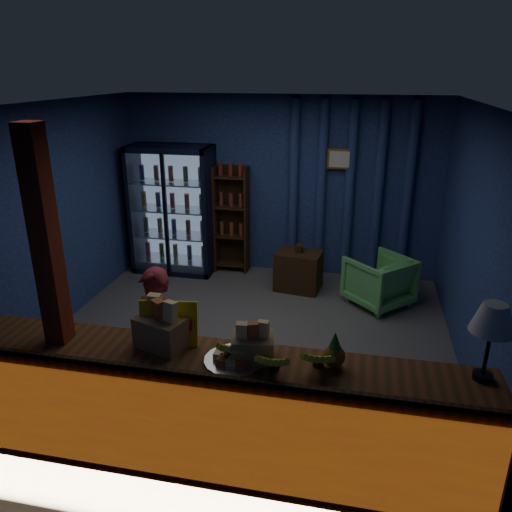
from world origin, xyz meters
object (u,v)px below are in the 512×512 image
at_px(green_chair, 379,281).
at_px(table_lamp, 493,321).
at_px(shopkeeper, 158,343).
at_px(pastry_tray, 235,359).

bearing_deg(green_chair, table_lamp, 56.02).
height_order(green_chair, table_lamp, table_lamp).
distance_m(shopkeeper, table_lamp, 2.66).
distance_m(green_chair, pastry_tray, 3.43).
height_order(shopkeeper, table_lamp, table_lamp).
bearing_deg(table_lamp, pastry_tray, -175.14).
height_order(green_chair, pastry_tray, pastry_tray).
distance_m(shopkeeper, pastry_tray, 1.04).
height_order(shopkeeper, pastry_tray, shopkeeper).
height_order(pastry_tray, table_lamp, table_lamp).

